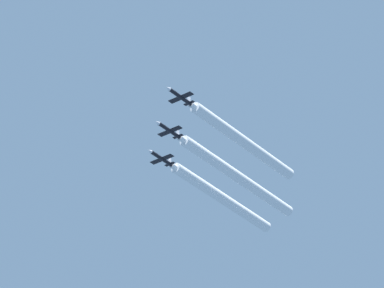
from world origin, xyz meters
TOP-DOWN VIEW (x-y plane):
  - jet_lead at (-10.69, 9.44)m, footprint 7.63×11.11m
  - jet_second_echelon at (0.56, -0.03)m, footprint 7.63×11.11m
  - jet_third_echelon at (10.59, -9.06)m, footprint 7.63×11.11m
  - smoke_trail_lead at (-10.69, -19.72)m, footprint 3.21×48.11m
  - smoke_trail_second_echelon at (0.56, -32.40)m, footprint 3.21×54.56m
  - smoke_trail_third_echelon at (10.59, -38.17)m, footprint 3.21×48.01m

SIDE VIEW (x-z plane):
  - smoke_trail_third_echelon at x=10.59m, z-range 214.12..217.33m
  - jet_third_echelon at x=10.59m, z-range 214.42..217.09m
  - smoke_trail_second_echelon at x=0.56m, z-range 215.34..218.55m
  - jet_second_echelon at x=0.56m, z-range 215.64..218.31m
  - smoke_trail_lead at x=-10.69m, z-range 217.18..220.39m
  - jet_lead at x=-10.69m, z-range 217.48..220.15m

